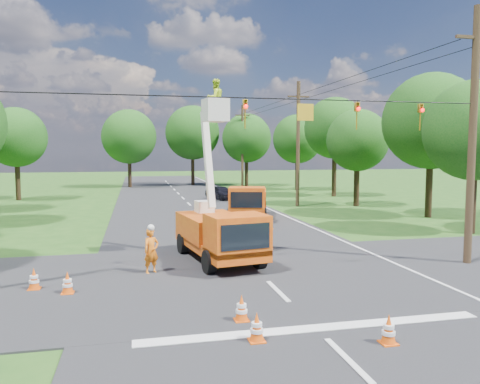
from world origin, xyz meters
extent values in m
plane|color=#1F4A16|center=(0.00, 20.00, 0.00)|extent=(140.00, 140.00, 0.00)
cube|color=black|center=(0.00, 20.00, 0.00)|extent=(12.00, 100.00, 0.06)
cube|color=black|center=(0.00, 2.00, 0.00)|extent=(56.00, 10.00, 0.07)
cube|color=silver|center=(0.00, -3.20, 0.00)|extent=(9.00, 0.45, 0.02)
cube|color=silver|center=(5.60, 20.00, 0.00)|extent=(0.12, 90.00, 0.02)
cube|color=#DD600F|center=(-1.10, 4.64, 0.69)|extent=(3.02, 6.04, 0.43)
cube|color=#DD600F|center=(-0.76, 2.60, 1.44)|extent=(2.35, 1.96, 1.44)
cube|color=black|center=(-0.63, 1.80, 1.49)|extent=(1.81, 0.35, 0.91)
cube|color=#DD600F|center=(-1.22, 5.40, 1.30)|extent=(2.81, 3.88, 0.96)
cylinder|color=black|center=(-1.80, 2.68, 0.44)|extent=(0.45, 0.92, 0.88)
cylinder|color=black|center=(0.20, 3.01, 0.44)|extent=(0.45, 0.92, 0.88)
cylinder|color=black|center=(-2.39, 6.28, 0.44)|extent=(0.45, 0.92, 0.88)
cylinder|color=black|center=(-0.40, 6.61, 0.44)|extent=(0.45, 0.92, 0.88)
cube|color=silver|center=(-1.39, 6.45, 2.02)|extent=(0.83, 0.83, 0.53)
cube|color=silver|center=(-1.31, 5.93, 4.13)|extent=(0.47, 1.31, 4.17)
cube|color=silver|center=(-1.14, 4.93, 6.11)|extent=(1.05, 1.05, 0.91)
imported|color=#C6E526|center=(-1.14, 4.93, 6.56)|extent=(0.95, 0.87, 1.59)
cube|color=#DD600F|center=(2.93, 16.09, 0.72)|extent=(3.73, 6.37, 0.45)
cube|color=#DD600F|center=(2.36, 14.02, 1.50)|extent=(2.57, 2.23, 1.50)
cube|color=black|center=(2.13, 13.20, 1.55)|extent=(1.85, 0.57, 0.95)
cube|color=#DD600F|center=(3.15, 16.86, 1.35)|extent=(3.25, 4.19, 1.00)
cylinder|color=black|center=(1.41, 14.54, 0.46)|extent=(0.55, 0.97, 0.92)
cylinder|color=black|center=(3.43, 13.98, 0.46)|extent=(0.55, 0.97, 0.92)
cylinder|color=black|center=(2.43, 18.20, 0.46)|extent=(0.55, 0.97, 0.92)
cylinder|color=black|center=(4.45, 17.64, 0.46)|extent=(0.55, 0.97, 0.92)
imported|color=orange|center=(-3.83, 3.21, 0.84)|extent=(0.73, 0.65, 1.67)
imported|color=black|center=(3.29, 28.18, 0.65)|extent=(2.75, 4.12, 1.30)
cone|color=#EA530C|center=(-1.64, -3.61, 0.38)|extent=(0.36, 0.36, 0.70)
cube|color=#EA530C|center=(-1.64, -3.61, 0.04)|extent=(0.38, 0.38, 0.04)
cylinder|color=white|center=(-1.64, -3.61, 0.44)|extent=(0.26, 0.26, 0.09)
cylinder|color=white|center=(-1.64, -3.61, 0.29)|extent=(0.31, 0.31, 0.09)
cone|color=#EA530C|center=(1.30, -4.42, 0.38)|extent=(0.36, 0.36, 0.70)
cube|color=#EA530C|center=(1.30, -4.42, 0.04)|extent=(0.38, 0.38, 0.04)
cylinder|color=white|center=(1.30, -4.42, 0.44)|extent=(0.26, 0.26, 0.09)
cylinder|color=white|center=(1.30, -4.42, 0.29)|extent=(0.31, 0.31, 0.09)
cone|color=#EA530C|center=(0.69, 7.43, 0.38)|extent=(0.36, 0.36, 0.70)
cube|color=#EA530C|center=(0.69, 7.43, 0.04)|extent=(0.38, 0.38, 0.04)
cylinder|color=white|center=(0.69, 7.43, 0.44)|extent=(0.26, 0.26, 0.09)
cylinder|color=white|center=(0.69, 7.43, 0.29)|extent=(0.31, 0.31, 0.09)
cone|color=#EA530C|center=(3.12, 11.61, 0.38)|extent=(0.36, 0.36, 0.70)
cube|color=#EA530C|center=(3.12, 11.61, 0.04)|extent=(0.38, 0.38, 0.04)
cylinder|color=white|center=(3.12, 11.61, 0.44)|extent=(0.26, 0.26, 0.09)
cylinder|color=white|center=(3.12, 11.61, 0.29)|extent=(0.31, 0.31, 0.09)
cone|color=#EA530C|center=(-6.48, 1.26, 0.38)|extent=(0.36, 0.36, 0.70)
cube|color=#EA530C|center=(-6.48, 1.26, 0.04)|extent=(0.38, 0.38, 0.04)
cylinder|color=white|center=(-6.48, 1.26, 0.44)|extent=(0.26, 0.26, 0.09)
cylinder|color=white|center=(-6.48, 1.26, 0.29)|extent=(0.31, 0.31, 0.09)
cone|color=#EA530C|center=(-7.60, 1.96, 0.38)|extent=(0.36, 0.36, 0.70)
cube|color=#EA530C|center=(-7.60, 1.96, 0.04)|extent=(0.38, 0.38, 0.04)
cylinder|color=white|center=(-7.60, 1.96, 0.44)|extent=(0.26, 0.26, 0.09)
cylinder|color=white|center=(-7.60, 1.96, 0.29)|extent=(0.31, 0.31, 0.09)
cone|color=#EA530C|center=(3.28, 15.66, 0.38)|extent=(0.36, 0.36, 0.70)
cube|color=#EA530C|center=(3.28, 15.66, 0.04)|extent=(0.38, 0.38, 0.04)
cylinder|color=white|center=(3.28, 15.66, 0.44)|extent=(0.26, 0.26, 0.09)
cylinder|color=white|center=(3.28, 15.66, 0.29)|extent=(0.31, 0.31, 0.09)
cone|color=#EA530C|center=(-1.69, -2.24, 0.38)|extent=(0.36, 0.36, 0.70)
cube|color=#EA530C|center=(-1.69, -2.24, 0.04)|extent=(0.38, 0.38, 0.04)
cylinder|color=white|center=(-1.69, -2.24, 0.44)|extent=(0.26, 0.26, 0.09)
cylinder|color=white|center=(-1.69, -2.24, 0.29)|extent=(0.31, 0.31, 0.09)
cylinder|color=#4C3823|center=(8.50, 2.00, 5.00)|extent=(0.30, 0.30, 10.00)
cube|color=#4C3823|center=(8.50, 2.00, 8.80)|extent=(1.80, 0.12, 0.12)
cylinder|color=#4C3823|center=(8.50, 22.00, 5.00)|extent=(0.30, 0.30, 10.00)
cube|color=#4C3823|center=(8.50, 22.00, 8.80)|extent=(1.80, 0.12, 0.12)
cylinder|color=#4C3823|center=(8.50, 42.00, 5.00)|extent=(0.30, 0.30, 10.00)
cube|color=#4C3823|center=(8.50, 42.00, 8.80)|extent=(1.80, 0.12, 0.12)
cylinder|color=black|center=(-0.50, 2.00, 6.30)|extent=(18.00, 0.04, 0.04)
cube|color=gold|center=(1.60, 2.00, 5.85)|extent=(0.60, 0.05, 0.60)
imported|color=gold|center=(-0.60, 2.00, 5.75)|extent=(0.16, 0.20, 1.00)
sphere|color=#FF0C0C|center=(-0.60, 1.88, 6.00)|extent=(0.14, 0.14, 0.14)
imported|color=gold|center=(3.60, 2.00, 5.75)|extent=(0.16, 0.20, 1.00)
sphere|color=#FF0C0C|center=(3.60, 1.88, 6.00)|extent=(0.14, 0.14, 0.14)
imported|color=gold|center=(6.20, 2.00, 5.75)|extent=(0.16, 0.20, 1.00)
sphere|color=#FF0C0C|center=(6.20, 1.88, 6.00)|extent=(0.14, 0.14, 0.14)
cylinder|color=#382616|center=(-14.80, 32.00, 2.02)|extent=(0.44, 0.44, 4.05)
sphere|color=#154B14|center=(-14.80, 32.00, 5.70)|extent=(5.40, 5.40, 5.40)
cylinder|color=#382616|center=(13.50, 8.00, 1.98)|extent=(0.44, 0.44, 3.96)
sphere|color=#154B14|center=(13.50, 8.00, 5.58)|extent=(5.40, 5.40, 5.40)
cylinder|color=#382616|center=(15.00, 14.00, 2.29)|extent=(0.44, 0.44, 4.58)
sphere|color=#154B14|center=(15.00, 14.00, 6.45)|extent=(6.40, 6.40, 6.40)
cylinder|color=#382616|center=(13.20, 21.00, 1.89)|extent=(0.44, 0.44, 3.78)
sphere|color=#154B14|center=(13.20, 21.00, 5.33)|extent=(5.00, 5.00, 5.00)
cylinder|color=#382616|center=(14.80, 29.00, 2.38)|extent=(0.44, 0.44, 4.75)
sphere|color=#154B14|center=(14.80, 29.00, 6.70)|extent=(6.00, 6.00, 6.00)
cylinder|color=#382616|center=(13.80, 37.00, 2.07)|extent=(0.44, 0.44, 4.14)
sphere|color=#154B14|center=(13.80, 37.00, 5.83)|extent=(5.60, 5.60, 5.60)
cylinder|color=#382616|center=(-5.00, 45.00, 2.20)|extent=(0.44, 0.44, 4.40)
sphere|color=#154B14|center=(-5.00, 45.00, 6.20)|extent=(6.60, 6.60, 6.60)
cylinder|color=#382616|center=(3.00, 47.00, 2.42)|extent=(0.44, 0.44, 4.84)
sphere|color=#154B14|center=(3.00, 47.00, 6.82)|extent=(7.00, 7.00, 7.00)
cylinder|color=#382616|center=(9.50, 44.00, 2.16)|extent=(0.44, 0.44, 4.31)
sphere|color=#154B14|center=(9.50, 44.00, 6.08)|extent=(6.20, 6.20, 6.20)
camera|label=1|loc=(-4.35, -13.88, 4.48)|focal=35.00mm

